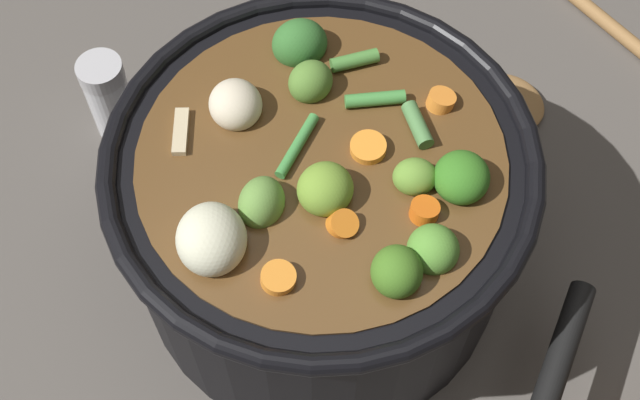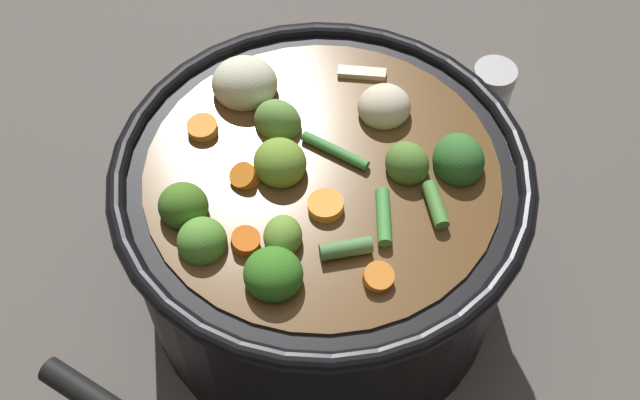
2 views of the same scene
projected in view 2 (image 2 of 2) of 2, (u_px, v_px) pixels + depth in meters
ground_plane at (322, 281)px, 0.66m from camera, size 1.10×1.10×0.00m
cooking_pot at (321, 226)px, 0.59m from camera, size 0.29×0.29×0.18m
salt_shaker at (488, 102)px, 0.72m from camera, size 0.04×0.04×0.08m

